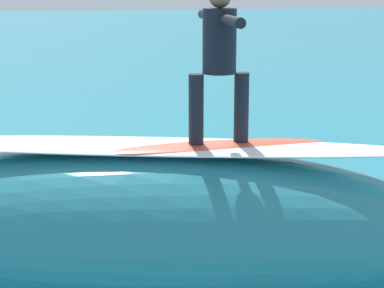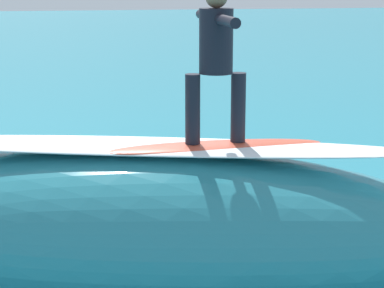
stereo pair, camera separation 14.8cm
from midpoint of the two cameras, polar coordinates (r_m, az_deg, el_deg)
name	(u,v)px [view 1 (the left image)]	position (r m, az deg, el deg)	size (l,w,h in m)	color
ground_plane	(139,237)	(9.74, -4.68, -7.38)	(120.00, 120.00, 0.00)	teal
wave_crest	(144,230)	(7.53, -4.42, -6.82)	(6.74, 2.28, 1.71)	teal
wave_foam_lip	(143,146)	(7.27, -4.55, -0.19)	(5.73, 0.80, 0.08)	white
surfboard_riding	(219,147)	(7.19, 1.54, -0.25)	(2.24, 0.45, 0.10)	#E0563D
surfer_riding	(219,53)	(7.02, 1.59, 7.28)	(0.61, 1.46, 1.54)	black
surfboard_paddling	(175,191)	(11.53, -1.70, -3.81)	(2.25, 0.53, 0.07)	silver
surfer_paddling	(181,179)	(11.58, -1.28, -2.80)	(1.50, 1.38, 0.33)	black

